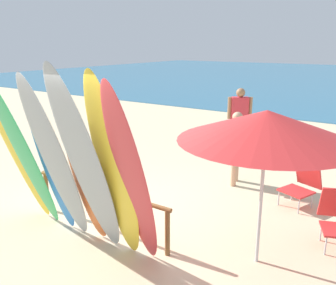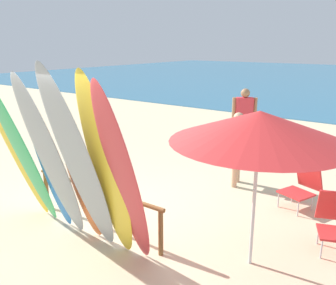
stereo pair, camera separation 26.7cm
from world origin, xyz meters
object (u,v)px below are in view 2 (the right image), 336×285
Objects in this scene: surfboard_red_7 at (123,179)px; beach_chair_blue at (303,184)px; surfboard_blue_2 at (49,167)px; beach_chair_red at (336,219)px; surfboard_rack at (96,196)px; surfboard_orange_4 at (80,172)px; surfboard_yellow_6 at (106,170)px; beach_umbrella at (259,127)px; surfboard_grey_5 at (79,165)px; surfboard_grey_3 at (51,162)px; surfboard_yellow_0 at (12,142)px; beachgoer_by_water at (244,116)px; surfboard_green_1 at (22,153)px; beachgoer_photographing at (237,144)px.

beach_chair_blue is (1.29, 3.20, -0.81)m from surfboard_red_7.
beach_chair_red is at bearing 34.94° from surfboard_blue_2.
surfboard_orange_4 is at bearing -66.19° from surfboard_rack.
beach_chair_blue is at bearing 65.79° from surfboard_yellow_6.
beach_umbrella is at bearing 43.91° from surfboard_red_7.
surfboard_blue_2 is 2.62× the size of beach_chair_red.
surfboard_grey_5 is 1.09× the size of surfboard_red_7.
surfboard_grey_3 is at bearing -169.49° from surfboard_red_7.
surfboard_yellow_0 is 0.75m from surfboard_blue_2.
surfboard_grey_5 is (1.60, -0.05, -0.04)m from surfboard_yellow_0.
beach_chair_blue reaches higher than surfboard_rack.
surfboard_grey_3 is at bearing 2.93° from surfboard_yellow_0.
surfboard_rack is 2.74m from beach_umbrella.
beachgoer_by_water is at bearing 103.84° from surfboard_red_7.
surfboard_rack is at bearing 33.67° from surfboard_yellow_0.
surfboard_grey_3 is 1.17× the size of surfboard_orange_4.
surfboard_grey_3 is 2.80m from beach_umbrella.
surfboard_orange_4 reaches higher than beach_chair_red.
beach_chair_red is at bearing -32.81° from beach_chair_blue.
surfboard_yellow_0 is at bearing 173.25° from surfboard_grey_3.
surfboard_red_7 is (0.89, -0.08, 0.13)m from surfboard_orange_4.
surfboard_blue_2 is at bearing -135.92° from surfboard_rack.
surfboard_orange_4 is at bearing 174.40° from surfboard_yellow_6.
surfboard_yellow_0 is 1.03× the size of surfboard_grey_5.
surfboard_rack is 1.00× the size of surfboard_green_1.
beach_chair_red is (3.61, 2.08, -0.63)m from surfboard_blue_2.
beach_umbrella is (3.47, 1.15, 0.49)m from surfboard_yellow_0.
beachgoer_by_water is (1.22, 5.79, -0.39)m from surfboard_yellow_0.
surfboard_orange_4 is at bearing 141.27° from surfboard_grey_5.
surfboard_orange_4 is 0.91m from surfboard_red_7.
surfboard_yellow_6 is at bearing -145.64° from beach_umbrella.
surfboard_grey_3 reaches higher than surfboard_red_7.
surfboard_grey_3 is (0.73, -0.02, 0.01)m from surfboard_green_1.
surfboard_orange_4 is 3.50m from beachgoer_photographing.
beachgoer_by_water is at bearing 89.04° from surfboard_rack.
surfboard_green_1 is at bearing -173.97° from surfboard_yellow_6.
beach_chair_red is (2.19, -1.35, -0.44)m from beachgoer_photographing.
surfboard_orange_4 is at bearing -103.70° from beach_chair_blue.
surfboard_grey_5 reaches higher than surfboard_yellow_6.
surfboard_yellow_6 is (1.64, 0.12, 0.03)m from surfboard_green_1.
beach_chair_red is at bearing 40.92° from surfboard_grey_5.
beachgoer_by_water is (-0.87, 2.21, 0.11)m from beachgoer_photographing.
surfboard_rack is at bearing 148.23° from beachgoer_photographing.
surfboard_yellow_6 is 1.95m from beach_umbrella.
surfboard_yellow_6 is at bearing -176.07° from surfboard_red_7.
beach_umbrella reaches higher than beachgoer_photographing.
beachgoer_photographing is (0.95, 2.97, 0.32)m from surfboard_rack.
surfboard_rack is 3.19× the size of beach_chair_red.
beach_umbrella is (1.39, -2.43, 0.99)m from beachgoer_photographing.
surfboard_red_7 is at bearing -140.01° from beach_umbrella.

